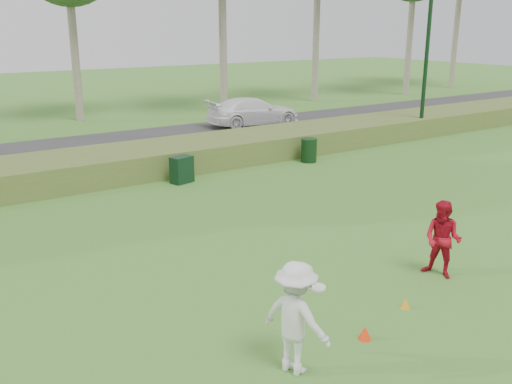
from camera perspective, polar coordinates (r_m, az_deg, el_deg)
ground at (r=11.26m, az=11.57°, el=-11.24°), size 120.00×120.00×0.00m
reed_strip at (r=20.78m, az=-12.32°, el=2.99°), size 80.00×3.00×0.90m
park_road at (r=25.49m, az=-16.44°, el=4.20°), size 80.00×6.00×0.06m
lamp_post at (r=27.77m, az=17.02°, el=16.71°), size 0.70×0.70×8.18m
player_white at (r=8.85m, az=4.00°, el=-12.45°), size 1.04×1.32×1.81m
player_red at (r=12.60m, az=18.16°, el=-4.53°), size 0.84×0.96×1.66m
cone_orange at (r=10.16m, az=10.82°, el=-13.65°), size 0.22×0.22×0.25m
cone_yellow at (r=11.33m, az=14.73°, el=-10.69°), size 0.19×0.19×0.21m
utility_cabinet at (r=19.32m, az=-7.43°, el=2.23°), size 0.82×0.63×0.90m
trash_bin at (r=22.19m, az=5.31°, el=4.17°), size 0.79×0.79×0.91m
car_right at (r=29.85m, az=-0.27°, el=8.05°), size 5.12×2.59×1.43m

